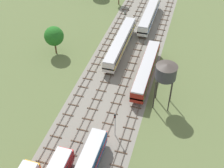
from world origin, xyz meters
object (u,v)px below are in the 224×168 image
diesel_railcar_centre_midfar (146,69)px  signal_post_nearest (125,17)px  signal_post_near (115,122)px  water_tower (166,72)px  passenger_coach_left_far (120,43)px  diesel_railcar_centre_left_farther (149,15)px

diesel_railcar_centre_midfar → signal_post_nearest: signal_post_nearest is taller
diesel_railcar_centre_midfar → signal_post_near: (-2.15, -18.59, 1.15)m
signal_post_nearest → signal_post_near: signal_post_near is taller
water_tower → signal_post_nearest: bearing=118.0°
water_tower → signal_post_nearest: size_ratio=2.35×
passenger_coach_left_far → signal_post_nearest: (-2.15, 13.08, 0.32)m
diesel_railcar_centre_left_farther → water_tower: (9.36, -33.50, 6.26)m
passenger_coach_left_far → diesel_railcar_centre_left_farther: (4.31, 16.86, -0.02)m
water_tower → signal_post_near: (-7.21, -11.02, -5.11)m
passenger_coach_left_far → diesel_railcar_centre_left_farther: bearing=75.7°
diesel_railcar_centre_left_farther → water_tower: water_tower is taller
diesel_railcar_centre_midfar → signal_post_near: signal_post_near is taller
diesel_railcar_centre_left_farther → signal_post_nearest: bearing=-149.7°
signal_post_nearest → signal_post_near: 41.64m
passenger_coach_left_far → signal_post_near: signal_post_near is taller
passenger_coach_left_far → diesel_railcar_centre_left_farther: 17.40m
diesel_railcar_centre_midfar → passenger_coach_left_far: same height
diesel_railcar_centre_midfar → signal_post_near: 18.75m
diesel_railcar_centre_midfar → signal_post_nearest: size_ratio=4.50×
diesel_railcar_centre_left_farther → passenger_coach_left_far: bearing=-104.3°
diesel_railcar_centre_midfar → signal_post_nearest: (-10.77, 22.15, 0.34)m
passenger_coach_left_far → water_tower: bearing=-50.6°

